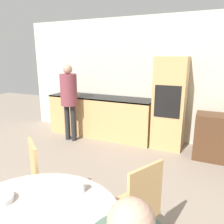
{
  "coord_description": "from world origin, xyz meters",
  "views": [
    {
      "loc": [
        1.13,
        0.27,
        1.82
      ],
      "look_at": [
        0.05,
        2.68,
        1.12
      ],
      "focal_mm": 35.0,
      "sensor_mm": 36.0,
      "label": 1
    }
  ],
  "objects_px": {
    "oven_unit": "(170,103)",
    "cup": "(81,187)",
    "person_standing": "(69,95)",
    "chair_far_left": "(26,183)",
    "bowl_near": "(1,199)",
    "chair_far_right": "(137,207)"
  },
  "relations": [
    {
      "from": "person_standing",
      "to": "bowl_near",
      "type": "distance_m",
      "value": 3.15
    },
    {
      "from": "oven_unit",
      "to": "cup",
      "type": "distance_m",
      "value": 3.01
    },
    {
      "from": "cup",
      "to": "bowl_near",
      "type": "xyz_separation_m",
      "value": [
        -0.47,
        -0.34,
        -0.02
      ]
    },
    {
      "from": "oven_unit",
      "to": "person_standing",
      "type": "bearing_deg",
      "value": -165.38
    },
    {
      "from": "cup",
      "to": "bowl_near",
      "type": "bearing_deg",
      "value": -143.78
    },
    {
      "from": "chair_far_left",
      "to": "bowl_near",
      "type": "xyz_separation_m",
      "value": [
        0.3,
        -0.52,
        0.25
      ]
    },
    {
      "from": "oven_unit",
      "to": "chair_far_right",
      "type": "height_order",
      "value": "oven_unit"
    },
    {
      "from": "chair_far_left",
      "to": "cup",
      "type": "relative_size",
      "value": 11.87
    },
    {
      "from": "oven_unit",
      "to": "chair_far_left",
      "type": "distance_m",
      "value": 3.0
    },
    {
      "from": "chair_far_right",
      "to": "bowl_near",
      "type": "relative_size",
      "value": 5.47
    },
    {
      "from": "oven_unit",
      "to": "cup",
      "type": "relative_size",
      "value": 21.99
    },
    {
      "from": "chair_far_left",
      "to": "person_standing",
      "type": "height_order",
      "value": "person_standing"
    },
    {
      "from": "chair_far_right",
      "to": "person_standing",
      "type": "height_order",
      "value": "person_standing"
    },
    {
      "from": "oven_unit",
      "to": "cup",
      "type": "xyz_separation_m",
      "value": [
        -0.16,
        -3.01,
        -0.08
      ]
    },
    {
      "from": "chair_far_left",
      "to": "person_standing",
      "type": "bearing_deg",
      "value": 152.32
    },
    {
      "from": "chair_far_left",
      "to": "cup",
      "type": "bearing_deg",
      "value": 24.82
    },
    {
      "from": "cup",
      "to": "bowl_near",
      "type": "relative_size",
      "value": 0.46
    },
    {
      "from": "oven_unit",
      "to": "chair_far_right",
      "type": "bearing_deg",
      "value": -85.53
    },
    {
      "from": "chair_far_right",
      "to": "bowl_near",
      "type": "height_order",
      "value": "chair_far_right"
    },
    {
      "from": "chair_far_right",
      "to": "cup",
      "type": "distance_m",
      "value": 0.55
    },
    {
      "from": "chair_far_right",
      "to": "person_standing",
      "type": "relative_size",
      "value": 0.59
    },
    {
      "from": "oven_unit",
      "to": "chair_far_left",
      "type": "height_order",
      "value": "oven_unit"
    }
  ]
}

